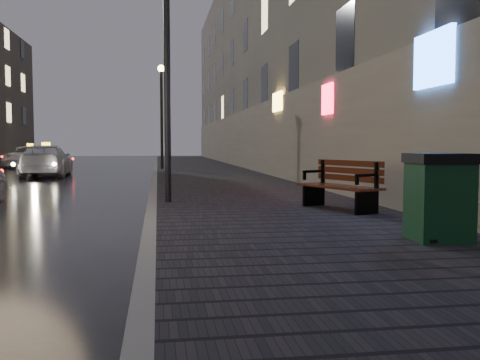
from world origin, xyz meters
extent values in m
cube|color=black|center=(3.90, 21.00, 0.07)|extent=(4.60, 58.00, 0.15)
cube|color=slate|center=(1.50, 21.00, 0.07)|extent=(0.20, 58.00, 0.15)
cube|color=#605B54|center=(7.10, 25.00, 6.50)|extent=(1.80, 50.00, 13.00)
cylinder|color=black|center=(1.85, 6.00, 2.65)|extent=(0.14, 0.14, 5.00)
cylinder|color=black|center=(1.85, 22.00, 2.65)|extent=(0.14, 0.14, 5.00)
sphere|color=#FFD88C|center=(1.85, 22.00, 5.25)|extent=(0.36, 0.36, 0.36)
cube|color=black|center=(5.34, 3.34, 0.36)|extent=(0.51, 0.24, 0.41)
cube|color=black|center=(5.55, 3.42, 0.72)|extent=(0.08, 0.08, 0.72)
cube|color=black|center=(5.29, 3.32, 0.85)|extent=(0.42, 0.20, 0.05)
cube|color=black|center=(4.79, 4.79, 0.36)|extent=(0.51, 0.24, 0.41)
cube|color=black|center=(5.00, 4.87, 0.72)|extent=(0.08, 0.08, 0.72)
cube|color=black|center=(4.74, 4.77, 0.85)|extent=(0.42, 0.20, 0.05)
cube|color=#471F0F|center=(5.06, 4.07, 0.60)|extent=(1.26, 1.97, 0.04)
cube|color=#471F0F|center=(5.29, 4.15, 0.90)|extent=(0.70, 1.76, 0.41)
cube|color=black|center=(5.26, 0.72, 0.66)|extent=(0.75, 0.75, 1.01)
cube|color=black|center=(5.26, 0.72, 1.23)|extent=(0.80, 0.80, 0.13)
imported|color=silver|center=(-3.20, 18.67, 0.68)|extent=(2.15, 4.76, 1.35)
imported|color=white|center=(-6.04, 28.35, 0.65)|extent=(2.65, 4.91, 1.31)
camera|label=1|loc=(1.63, -5.74, 1.41)|focal=40.00mm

